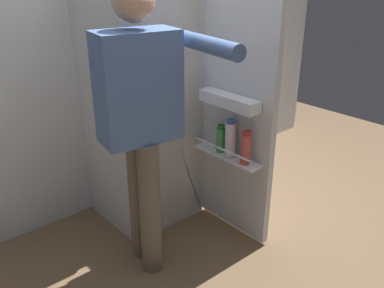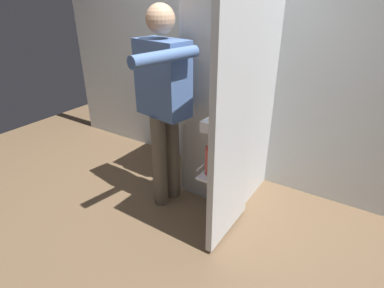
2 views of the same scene
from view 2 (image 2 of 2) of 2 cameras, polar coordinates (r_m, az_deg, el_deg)
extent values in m
plane|color=brown|center=(2.66, 0.41, -12.73)|extent=(6.00, 6.00, 0.00)
cube|color=silver|center=(2.87, 10.42, 18.81)|extent=(4.40, 0.10, 2.65)
cube|color=silver|center=(2.67, 6.70, 7.84)|extent=(0.59, 0.57, 1.68)
cube|color=white|center=(2.44, 3.69, 6.14)|extent=(0.55, 0.01, 1.64)
cube|color=white|center=(2.49, 4.18, 5.39)|extent=(0.51, 0.09, 0.01)
cube|color=silver|center=(2.06, 7.47, 2.56)|extent=(0.05, 0.57, 1.64)
cube|color=white|center=(2.22, 5.21, -3.90)|extent=(0.11, 0.49, 0.01)
cylinder|color=silver|center=(2.21, 4.14, -2.19)|extent=(0.01, 0.47, 0.01)
cube|color=white|center=(2.07, 5.61, 4.71)|extent=(0.10, 0.42, 0.07)
cylinder|color=white|center=(2.15, 4.99, -1.51)|extent=(0.07, 0.07, 0.22)
cylinder|color=#335BB2|center=(2.09, 5.12, 1.44)|extent=(0.05, 0.05, 0.03)
cylinder|color=green|center=(2.23, 6.21, -1.40)|extent=(0.06, 0.06, 0.15)
cylinder|color=#195B28|center=(2.19, 6.33, 0.68)|extent=(0.04, 0.04, 0.03)
cylinder|color=#DB4C47|center=(2.06, 3.16, -3.29)|extent=(0.06, 0.06, 0.18)
cylinder|color=#B22D28|center=(2.01, 3.23, -0.71)|extent=(0.05, 0.05, 0.02)
cylinder|color=#665B4C|center=(2.68, -3.58, -2.18)|extent=(0.12, 0.12, 0.80)
cylinder|color=#665B4C|center=(2.60, -5.94, -3.30)|extent=(0.12, 0.12, 0.80)
cube|color=#4C6BA3|center=(2.39, -5.34, 11.79)|extent=(0.44, 0.29, 0.57)
sphere|color=tan|center=(2.32, -5.79, 21.80)|extent=(0.21, 0.21, 0.21)
cylinder|color=#4C6BA3|center=(2.53, -1.80, 12.16)|extent=(0.08, 0.08, 0.53)
cylinder|color=#4C6BA3|center=(2.01, -4.80, 15.66)|extent=(0.17, 0.54, 0.08)
camera|label=1|loc=(2.54, -56.87, 14.50)|focal=38.21mm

